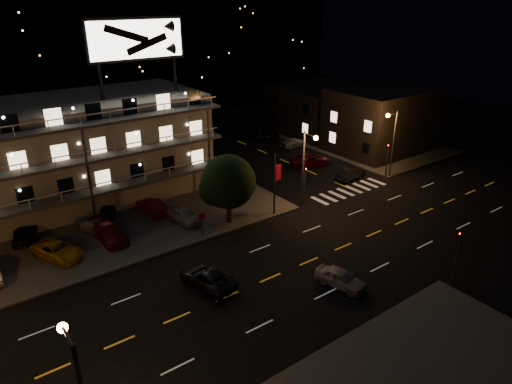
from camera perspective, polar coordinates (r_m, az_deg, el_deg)
ground at (r=36.83m, az=4.29°, el=-9.62°), size 140.00×140.00×0.00m
curb_nw at (r=48.03m, az=-25.18°, el=-3.53°), size 44.00×24.00×0.15m
curb_ne at (r=69.31m, az=12.65°, el=6.15°), size 16.00×24.00×0.15m
motel at (r=50.42m, az=-22.73°, el=4.64°), size 28.00×13.80×18.10m
side_bldg_front at (r=65.75m, az=15.57°, el=8.71°), size 14.06×10.00×8.50m
side_bldg_back at (r=73.70m, az=8.21°, el=10.26°), size 14.06×12.00×7.00m
hill_backdrop at (r=93.49m, az=-28.33°, el=15.61°), size 120.00×25.00×24.00m
streetlight_nc at (r=45.07m, az=6.23°, el=3.75°), size 0.44×1.92×8.00m
streetlight_ne at (r=55.02m, az=16.65°, el=6.55°), size 1.92×0.44×8.00m
signal_nw at (r=46.62m, az=6.10°, el=1.30°), size 0.20×0.27×4.60m
signal_sw at (r=37.22m, az=23.94°, el=-6.81°), size 0.20×0.27×4.60m
signal_ne at (r=55.73m, az=16.12°, el=4.24°), size 0.27×0.20×4.60m
banner_north at (r=43.86m, az=2.42°, el=1.16°), size 0.83×0.16×6.40m
stop_sign at (r=40.60m, az=-6.76°, el=-3.58°), size 0.91×0.11×2.61m
tree at (r=42.02m, az=-3.55°, el=1.09°), size 5.27×5.08×6.64m
lot_car_2 at (r=41.03m, az=-23.60°, el=-6.70°), size 3.86×5.18×1.31m
lot_car_3 at (r=42.25m, az=-17.94°, el=-4.79°), size 2.31×5.10×1.45m
lot_car_4 at (r=43.78m, az=-9.11°, el=-2.85°), size 2.38×4.45×1.44m
lot_car_6 at (r=45.16m, az=-26.88°, el=-4.58°), size 2.94×4.76×1.23m
lot_car_7 at (r=44.27m, az=-19.68°, el=-3.83°), size 2.93×4.69×1.27m
lot_car_8 at (r=46.43m, az=-18.09°, el=-2.31°), size 2.77×3.98×1.26m
lot_car_9 at (r=46.13m, az=-12.86°, el=-1.77°), size 1.80×4.36×1.40m
side_car_0 at (r=54.73m, az=11.72°, el=2.21°), size 4.15×1.77×1.33m
side_car_1 at (r=58.53m, az=6.80°, el=4.02°), size 5.72×4.19×1.45m
side_car_2 at (r=65.63m, az=4.74°, el=6.16°), size 4.25×1.80×1.22m
side_car_3 at (r=69.35m, az=1.21°, el=7.29°), size 4.40×2.13×1.45m
road_car_east at (r=35.09m, az=10.56°, el=-10.54°), size 2.47×4.21×1.35m
road_car_west at (r=34.71m, az=-6.09°, el=-10.66°), size 3.16×5.18×1.34m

